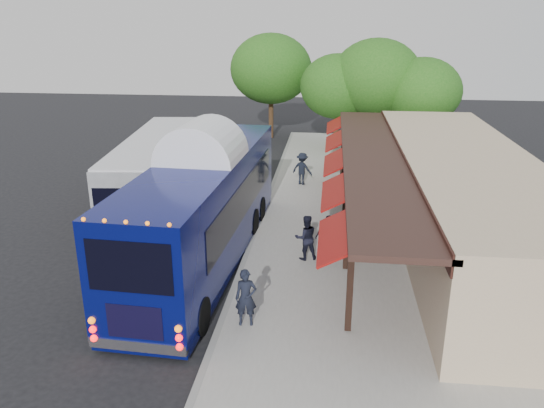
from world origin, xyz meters
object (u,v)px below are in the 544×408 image
at_px(coach_bus, 204,203).
at_px(ped_a, 246,298).
at_px(ped_b, 306,237).
at_px(city_bus, 155,166).
at_px(ped_d, 302,169).
at_px(ped_c, 329,237).
at_px(sign_board, 351,232).

xyz_separation_m(coach_bus, ped_a, (2.27, -4.61, -1.24)).
bearing_deg(coach_bus, ped_b, 4.23).
bearing_deg(city_bus, ped_d, 16.34).
xyz_separation_m(city_bus, ped_c, (8.68, -6.37, -0.75)).
bearing_deg(ped_c, ped_d, -90.25).
relative_size(city_bus, ped_d, 6.85).
bearing_deg(ped_b, ped_c, 173.07).
xyz_separation_m(city_bus, ped_d, (7.14, 2.91, -0.72)).
distance_m(ped_b, sign_board, 2.00).
bearing_deg(city_bus, ped_c, -42.12).
bearing_deg(ped_a, ped_d, 77.35).
relative_size(coach_bus, ped_d, 7.61).
xyz_separation_m(coach_bus, ped_c, (4.60, 0.24, -1.26)).
distance_m(city_bus, ped_c, 10.79).
xyz_separation_m(ped_b, sign_board, (1.68, 1.06, -0.16)).
relative_size(ped_a, ped_d, 1.00).
bearing_deg(ped_b, ped_d, -103.88).
bearing_deg(city_bus, coach_bus, -64.18).
xyz_separation_m(city_bus, sign_board, (9.52, -5.47, -0.89)).
height_order(city_bus, ped_c, city_bus).
xyz_separation_m(ped_b, ped_c, (0.84, 0.17, -0.01)).
bearing_deg(ped_d, coach_bus, 95.14).
bearing_deg(ped_a, sign_board, 51.69).
xyz_separation_m(coach_bus, ped_d, (3.07, 9.52, -1.24)).
height_order(coach_bus, sign_board, coach_bus).
xyz_separation_m(coach_bus, city_bus, (-4.07, 6.61, -0.51)).
height_order(city_bus, sign_board, city_bus).
height_order(coach_bus, ped_b, coach_bus).
height_order(ped_a, ped_d, ped_d).
bearing_deg(sign_board, ped_d, 128.67).
relative_size(ped_c, sign_board, 1.63).
bearing_deg(ped_c, city_bus, -45.91).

